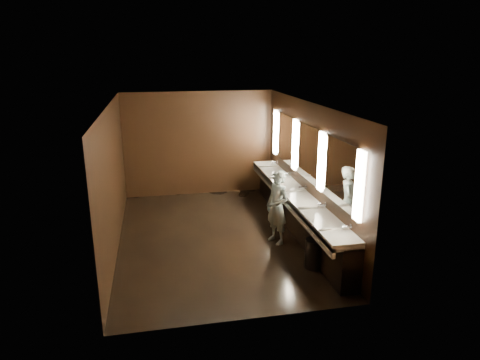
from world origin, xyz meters
name	(u,v)px	position (x,y,z in m)	size (l,w,h in m)	color
floor	(216,237)	(0.00, 0.00, 0.00)	(6.00, 6.00, 0.00)	black
ceiling	(213,104)	(0.00, 0.00, 2.80)	(4.00, 6.00, 0.02)	#2D2D2B
wall_back	(199,144)	(0.00, 3.00, 1.40)	(4.00, 0.02, 2.80)	black
wall_front	(245,232)	(0.00, -3.00, 1.40)	(4.00, 0.02, 2.80)	black
wall_left	(113,179)	(-2.00, 0.00, 1.40)	(0.02, 6.00, 2.80)	black
wall_right	(308,169)	(2.00, 0.00, 1.40)	(0.02, 6.00, 2.80)	black
sink_counter	(297,209)	(1.79, 0.00, 0.50)	(0.55, 5.40, 1.01)	black
mirror_band	(307,153)	(1.98, 0.00, 1.75)	(0.06, 5.03, 1.15)	#FEF0CF
person	(277,207)	(1.20, -0.50, 0.77)	(0.56, 0.37, 1.53)	#8DC7D3
trash_bin	(314,253)	(1.58, -1.68, 0.27)	(0.35, 0.35, 0.54)	black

